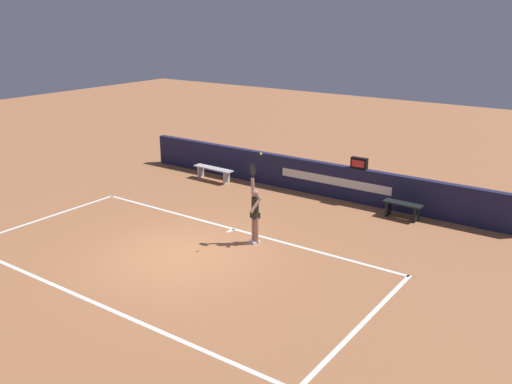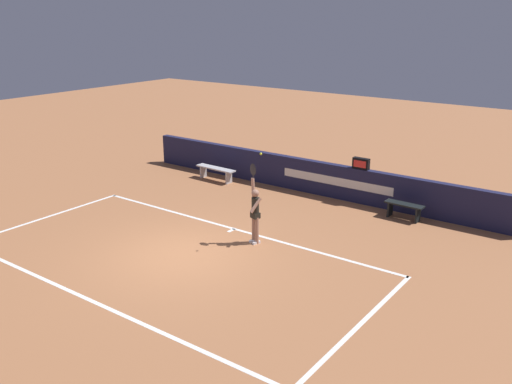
{
  "view_description": "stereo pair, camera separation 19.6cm",
  "coord_description": "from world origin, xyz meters",
  "px_view_note": "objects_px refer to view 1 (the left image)",
  "views": [
    {
      "loc": [
        9.53,
        -10.02,
        6.2
      ],
      "look_at": [
        1.34,
        1.56,
        1.61
      ],
      "focal_mm": 39.06,
      "sensor_mm": 36.0,
      "label": 1
    },
    {
      "loc": [
        9.69,
        -9.91,
        6.2
      ],
      "look_at": [
        1.34,
        1.56,
        1.61
      ],
      "focal_mm": 39.06,
      "sensor_mm": 36.0,
      "label": 2
    }
  ],
  "objects_px": {
    "tennis_ball": "(261,154)",
    "courtside_bench_far": "(403,207)",
    "speed_display": "(359,163)",
    "courtside_bench_near": "(213,171)",
    "tennis_player": "(255,211)"
  },
  "relations": [
    {
      "from": "courtside_bench_far",
      "to": "courtside_bench_near",
      "type": "bearing_deg",
      "value": -178.33
    },
    {
      "from": "speed_display",
      "to": "courtside_bench_far",
      "type": "bearing_deg",
      "value": -19.27
    },
    {
      "from": "courtside_bench_near",
      "to": "speed_display",
      "type": "bearing_deg",
      "value": 8.71
    },
    {
      "from": "tennis_ball",
      "to": "courtside_bench_far",
      "type": "bearing_deg",
      "value": 62.31
    },
    {
      "from": "courtside_bench_near",
      "to": "courtside_bench_far",
      "type": "xyz_separation_m",
      "value": [
        7.5,
        0.22,
        -0.02
      ]
    },
    {
      "from": "speed_display",
      "to": "courtside_bench_far",
      "type": "height_order",
      "value": "speed_display"
    },
    {
      "from": "courtside_bench_near",
      "to": "tennis_ball",
      "type": "bearing_deg",
      "value": -39.36
    },
    {
      "from": "courtside_bench_far",
      "to": "tennis_player",
      "type": "bearing_deg",
      "value": -121.92
    },
    {
      "from": "courtside_bench_near",
      "to": "courtside_bench_far",
      "type": "relative_size",
      "value": 1.43
    },
    {
      "from": "speed_display",
      "to": "tennis_player",
      "type": "bearing_deg",
      "value": -99.34
    },
    {
      "from": "speed_display",
      "to": "tennis_ball",
      "type": "bearing_deg",
      "value": -95.44
    },
    {
      "from": "tennis_ball",
      "to": "courtside_bench_far",
      "type": "distance_m",
      "value": 5.53
    },
    {
      "from": "speed_display",
      "to": "courtside_bench_near",
      "type": "bearing_deg",
      "value": -171.29
    },
    {
      "from": "tennis_ball",
      "to": "tennis_player",
      "type": "bearing_deg",
      "value": 150.42
    },
    {
      "from": "speed_display",
      "to": "tennis_ball",
      "type": "distance_m",
      "value": 5.28
    }
  ]
}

